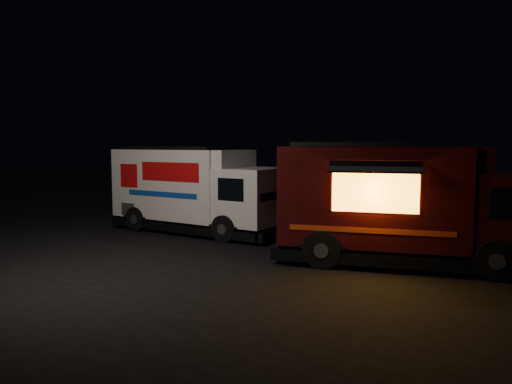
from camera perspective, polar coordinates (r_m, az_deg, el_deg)
name	(u,v)px	position (r m, az deg, el deg)	size (l,w,h in m)	color
ground	(221,258)	(13.99, -4.01, -7.49)	(80.00, 80.00, 0.00)	black
white_truck	(198,190)	(17.84, -6.62, 0.27)	(6.73, 2.29, 3.05)	silver
red_truck	(409,204)	(13.58, 17.08, -1.27)	(6.87, 2.53, 3.20)	black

